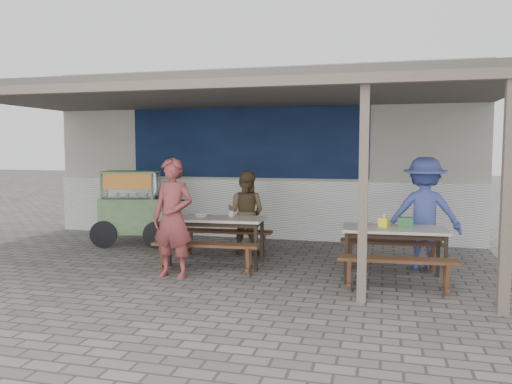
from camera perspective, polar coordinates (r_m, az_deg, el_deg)
The scene contains 17 objects.
ground at distance 7.65m, azimuth -5.84°, elevation -9.04°, with size 60.00×60.00×0.00m, color slate.
back_wall at distance 10.84m, azimuth 0.67°, elevation 4.30°, with size 9.00×1.28×3.50m.
warung_roof at distance 8.31m, azimuth -3.71°, elevation 10.96°, with size 9.00×4.21×2.81m.
table_left at distance 8.00m, azimuth -4.57°, elevation -3.49°, with size 1.55×0.76×0.75m.
bench_left_street at distance 7.49m, azimuth -5.77°, elevation -6.65°, with size 1.63×0.39×0.45m.
bench_left_wall at distance 8.63m, azimuth -3.50°, elevation -5.08°, with size 1.63×0.39×0.45m.
table_right at distance 7.25m, azimuth 15.49°, elevation -4.54°, with size 1.44×0.81×0.75m.
bench_right_street at distance 6.72m, azimuth 15.80°, elevation -8.21°, with size 1.52×0.36×0.45m.
bench_right_wall at distance 7.91m, azimuth 15.12°, elevation -6.20°, with size 1.52×0.36×0.45m.
vendor_cart at distance 9.84m, azimuth -13.85°, elevation -1.44°, with size 1.69×0.98×1.42m.
patron_street_side at distance 7.21m, azimuth -9.47°, elevation -2.97°, with size 0.63×0.41×1.72m, color brown.
patron_wall_side at distance 8.76m, azimuth -1.16°, elevation -2.36°, with size 0.71×0.55×1.46m, color brown.
patron_right_table at distance 8.07m, azimuth 18.67°, elevation -2.31°, with size 1.11×0.64×1.72m, color #4555A9.
tissue_box at distance 7.28m, azimuth 14.42°, elevation -3.35°, with size 0.13×0.13×0.13m, color #FAF429.
donation_box at distance 7.32m, azimuth 16.67°, elevation -3.33°, with size 0.21×0.14×0.14m, color #33743D.
condiment_jar at distance 8.10m, azimuth -2.85°, elevation -2.49°, with size 0.08×0.08×0.09m, color silver.
condiment_bowl at distance 8.07m, azimuth -6.30°, elevation -2.69°, with size 0.21×0.21×0.05m, color white.
Camera 1 is at (2.59, -6.95, 1.85)m, focal length 35.00 mm.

